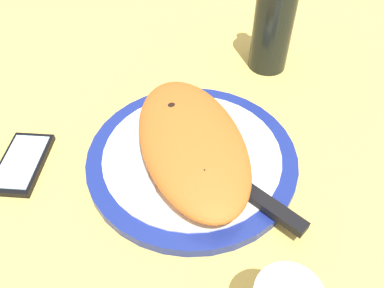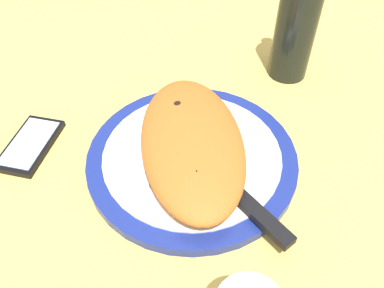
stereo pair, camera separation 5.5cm
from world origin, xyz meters
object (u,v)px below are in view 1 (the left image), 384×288
object	(u,v)px
fork	(144,163)
wine_bottle	(275,16)
calzone	(190,142)
smartphone	(22,163)
knife	(252,194)
plate	(192,158)

from	to	relation	value
fork	wine_bottle	bearing A→B (deg)	121.30
calzone	fork	distance (cm)	7.13
smartphone	wine_bottle	world-z (taller)	wine_bottle
calzone	knife	bearing A→B (deg)	26.69
plate	wine_bottle	size ratio (longest dim) A/B	1.19
knife	smartphone	world-z (taller)	knife
smartphone	knife	bearing A→B (deg)	58.17
plate	calzone	xyz separation A→B (cm)	(-0.16, -0.25, 3.37)
calzone	fork	size ratio (longest dim) A/B	1.62
smartphone	calzone	bearing A→B (deg)	71.84
calzone	knife	size ratio (longest dim) A/B	1.31
plate	smartphone	distance (cm)	25.02
smartphone	fork	bearing A→B (deg)	66.17
plate	calzone	world-z (taller)	calzone
calzone	knife	xyz separation A→B (cm)	(10.00, 5.03, -1.89)
plate	wine_bottle	bearing A→B (deg)	129.60
knife	smartphone	xyz separation A→B (cm)	(-17.71, -28.52, -1.83)
knife	calzone	bearing A→B (deg)	-153.31
plate	wine_bottle	xyz separation A→B (cm)	(-17.99, 21.74, 9.36)
plate	knife	distance (cm)	11.03
knife	smartphone	distance (cm)	33.62
plate	smartphone	xyz separation A→B (cm)	(-7.87, -23.75, -0.35)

